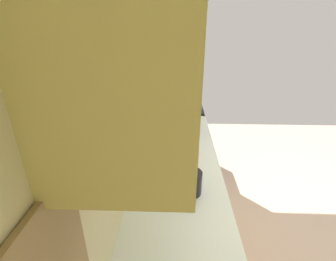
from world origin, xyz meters
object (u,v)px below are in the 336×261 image
microwave (176,117)px  oven_range (177,137)px  bowl (187,150)px  kettle (190,182)px

microwave → oven_range: bearing=-1.8°
bowl → microwave: bearing=12.3°
kettle → oven_range: bearing=2.4°
bowl → oven_range: bearing=3.4°
oven_range → kettle: 1.80m
kettle → bowl: bearing=-0.0°
oven_range → bowl: bearing=-176.6°
oven_range → microwave: microwave is taller
bowl → kettle: size_ratio=0.67×
oven_range → kettle: oven_range is taller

